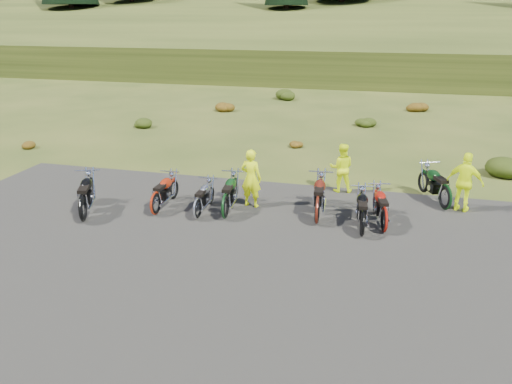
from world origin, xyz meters
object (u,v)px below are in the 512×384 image
(motorcycle_3, at_px, (198,220))
(person_middle, at_px, (251,179))
(motorcycle_7, at_px, (443,210))
(motorcycle_0, at_px, (84,222))

(motorcycle_3, relative_size, person_middle, 1.01)
(person_middle, bearing_deg, motorcycle_7, -157.95)
(motorcycle_7, bearing_deg, motorcycle_0, 87.66)
(motorcycle_0, relative_size, motorcycle_7, 1.02)
(motorcycle_3, distance_m, motorcycle_7, 7.70)
(motorcycle_3, bearing_deg, motorcycle_0, 105.88)
(motorcycle_0, distance_m, motorcycle_3, 3.36)
(motorcycle_3, relative_size, motorcycle_7, 0.83)
(motorcycle_7, bearing_deg, person_middle, 80.09)
(motorcycle_0, relative_size, motorcycle_3, 1.23)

